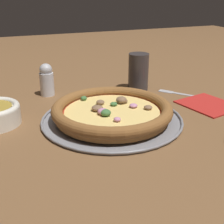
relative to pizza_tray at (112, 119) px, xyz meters
The scene contains 7 objects.
ground_plane 0.00m from the pizza_tray, ahead, with size 3.00×3.00×0.00m, color brown.
pizza_tray is the anchor object (origin of this frame).
pizza 0.02m from the pizza_tray, 19.82° to the right, with size 0.30×0.30×0.04m.
drinking_cup 0.27m from the pizza_tray, 40.12° to the right, with size 0.06×0.06×0.12m.
napkin 0.29m from the pizza_tray, 90.44° to the right, with size 0.17×0.16×0.01m.
fork 0.30m from the pizza_tray, 70.75° to the right, with size 0.16×0.14×0.00m.
pepper_shaker 0.28m from the pizza_tray, 23.69° to the left, with size 0.04×0.04×0.10m.
Camera 1 is at (-0.67, 0.26, 0.32)m, focal length 50.00 mm.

